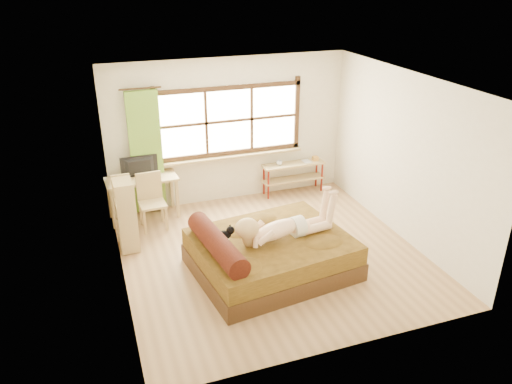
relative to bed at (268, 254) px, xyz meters
name	(u,v)px	position (x,y,z in m)	size (l,w,h in m)	color
floor	(272,254)	(0.22, 0.42, -0.30)	(4.50, 4.50, 0.00)	#9E754C
ceiling	(274,82)	(0.22, 0.42, 2.40)	(4.50, 4.50, 0.00)	white
wall_back	(229,131)	(0.22, 2.67, 1.05)	(4.50, 4.50, 0.00)	silver
wall_front	(348,250)	(0.22, -1.83, 1.05)	(4.50, 4.50, 0.00)	silver
wall_left	(114,196)	(-2.03, 0.42, 1.05)	(4.50, 4.50, 0.00)	silver
wall_right	(404,157)	(2.47, 0.42, 1.05)	(4.50, 4.50, 0.00)	silver
window	(229,123)	(0.22, 2.64, 1.21)	(2.80, 0.16, 1.46)	#FFEDBF
curtain	(146,153)	(-1.33, 2.55, 0.85)	(0.55, 0.10, 2.20)	#5B9729
bed	(268,254)	(0.00, 0.00, 0.00)	(2.40, 2.03, 0.83)	#33190F
woman	(283,218)	(0.20, -0.04, 0.58)	(1.53, 0.44, 0.66)	beige
kitten	(222,235)	(-0.67, 0.11, 0.38)	(0.33, 0.13, 0.26)	black
desk	(142,183)	(-1.48, 2.37, 0.37)	(1.25, 0.62, 0.77)	tan
monitor	(140,167)	(-1.48, 2.42, 0.65)	(0.64, 0.08, 0.37)	black
chair	(151,198)	(-1.39, 2.00, 0.24)	(0.45, 0.45, 0.96)	tan
pipe_shelf	(294,171)	(1.47, 2.49, 0.16)	(1.24, 0.32, 0.70)	tan
cup	(279,163)	(1.16, 2.49, 0.37)	(0.12, 0.12, 0.09)	gray
book	(303,162)	(1.66, 2.49, 0.33)	(0.15, 0.21, 0.02)	gray
bookshelf	(126,214)	(-1.86, 1.39, 0.29)	(0.30, 0.51, 1.16)	tan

